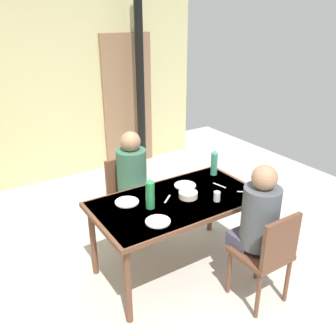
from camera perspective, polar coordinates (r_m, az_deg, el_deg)
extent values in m
plane|color=beige|center=(3.51, -3.41, -17.34)|extent=(7.04, 7.04, 0.00)
cube|color=#C8C086|center=(5.27, -18.91, 12.63)|extent=(4.64, 0.10, 2.81)
cube|color=#8B6649|center=(5.69, -6.31, 10.25)|extent=(0.80, 0.05, 2.00)
cylinder|color=black|center=(5.41, -4.41, 14.04)|extent=(0.12, 0.12, 2.81)
cube|color=brown|center=(3.26, 1.44, -5.25)|extent=(1.51, 0.83, 0.04)
cube|color=#E6A28B|center=(3.25, 1.44, -4.95)|extent=(1.45, 0.80, 0.00)
cylinder|color=brown|center=(2.94, -6.31, -17.91)|extent=(0.06, 0.06, 0.70)
cylinder|color=brown|center=(3.62, 13.73, -9.66)|extent=(0.06, 0.06, 0.70)
cylinder|color=brown|center=(3.45, -11.65, -11.22)|extent=(0.06, 0.06, 0.70)
cylinder|color=brown|center=(4.04, 6.71, -5.31)|extent=(0.06, 0.06, 0.70)
cube|color=brown|center=(3.17, 14.30, -12.86)|extent=(0.40, 0.40, 0.04)
cube|color=brown|center=(2.96, 17.26, -11.17)|extent=(0.38, 0.04, 0.42)
cylinder|color=brown|center=(3.31, 9.55, -15.95)|extent=(0.04, 0.04, 0.41)
cylinder|color=brown|center=(3.51, 13.83, -13.79)|extent=(0.04, 0.04, 0.41)
cylinder|color=brown|center=(3.13, 13.92, -19.06)|extent=(0.04, 0.04, 0.41)
cylinder|color=brown|center=(3.34, 18.15, -16.51)|extent=(0.04, 0.04, 0.41)
cube|color=brown|center=(3.87, -5.84, -5.05)|extent=(0.40, 0.40, 0.04)
cube|color=brown|center=(3.92, -7.18, -1.28)|extent=(0.38, 0.04, 0.42)
cylinder|color=brown|center=(3.93, -2.32, -8.57)|extent=(0.04, 0.04, 0.41)
cylinder|color=brown|center=(3.80, -6.80, -9.99)|extent=(0.04, 0.04, 0.41)
cylinder|color=brown|center=(4.19, -4.71, -6.47)|extent=(0.04, 0.04, 0.41)
cylinder|color=brown|center=(4.06, -8.96, -7.71)|extent=(0.04, 0.04, 0.41)
cube|color=#4A485F|center=(3.22, 12.34, -10.67)|extent=(0.30, 0.22, 0.12)
cylinder|color=#4C5156|center=(3.02, 14.22, -7.51)|extent=(0.30, 0.30, 0.52)
sphere|color=#A87A5B|center=(2.86, 14.91, -1.48)|extent=(0.20, 0.20, 0.20)
cube|color=#366944|center=(3.71, -4.74, -5.24)|extent=(0.30, 0.22, 0.12)
cylinder|color=#38664C|center=(3.68, -5.69, -0.99)|extent=(0.30, 0.30, 0.52)
sphere|color=#A87A5B|center=(3.55, -5.91, 4.15)|extent=(0.20, 0.20, 0.20)
cylinder|color=#298349|center=(3.06, -2.82, -4.28)|extent=(0.08, 0.08, 0.24)
cone|color=#308A53|center=(3.00, -2.87, -1.96)|extent=(0.05, 0.05, 0.04)
cylinder|color=#3C8D71|center=(3.71, 7.23, 0.63)|extent=(0.07, 0.07, 0.23)
cone|color=#418C74|center=(3.66, 7.34, 2.56)|extent=(0.05, 0.05, 0.03)
cylinder|color=#F3DEC6|center=(3.27, 3.19, -4.20)|extent=(0.17, 0.17, 0.05)
cylinder|color=white|center=(2.92, -1.60, -8.37)|extent=(0.20, 0.20, 0.01)
cylinder|color=white|center=(3.49, 2.69, -2.74)|extent=(0.21, 0.21, 0.01)
cylinder|color=white|center=(3.21, -6.46, -5.31)|extent=(0.21, 0.21, 0.01)
cylinder|color=silver|center=(3.23, 7.68, -4.44)|extent=(0.06, 0.06, 0.09)
cube|color=silver|center=(3.25, -0.09, -4.87)|extent=(0.13, 0.11, 0.00)
cube|color=silver|center=(3.53, 8.07, -2.72)|extent=(0.05, 0.15, 0.00)
cube|color=silver|center=(3.44, 12.03, -3.69)|extent=(0.13, 0.11, 0.00)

